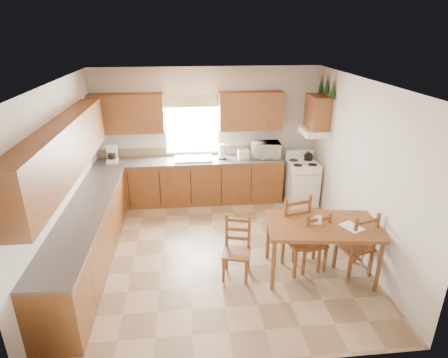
{
  "coord_description": "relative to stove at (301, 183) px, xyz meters",
  "views": [
    {
      "loc": [
        -0.41,
        -5.2,
        3.41
      ],
      "look_at": [
        0.15,
        0.3,
        1.15
      ],
      "focal_mm": 30.0,
      "sensor_mm": 36.0,
      "label": 1
    }
  ],
  "objects": [
    {
      "name": "upper_cab_back_right",
      "position": [
        -1.02,
        0.43,
        1.42
      ],
      "size": [
        1.25,
        0.33,
        0.75
      ],
      "primitive_type": "cube",
      "color": "brown",
      "rests_on": "wall_back"
    },
    {
      "name": "pine_decal_a",
      "position": [
        0.33,
        -0.32,
        1.95
      ],
      "size": [
        0.22,
        0.22,
        0.36
      ],
      "primitive_type": "cone",
      "color": "#113516",
      "rests_on": "wall_right"
    },
    {
      "name": "stove",
      "position": [
        0.0,
        0.0,
        0.0
      ],
      "size": [
        0.62,
        0.64,
        0.86
      ],
      "primitive_type": "cube",
      "rotation": [
        0.0,
        0.0,
        0.07
      ],
      "color": "white",
      "rests_on": "floor"
    },
    {
      "name": "wall_left",
      "position": [
        -4.13,
        -1.65,
        0.92
      ],
      "size": [
        4.5,
        4.5,
        0.0
      ],
      "primitive_type": "plane",
      "color": "silver",
      "rests_on": "floor"
    },
    {
      "name": "chair_far_left",
      "position": [
        -1.65,
        -2.33,
        0.03
      ],
      "size": [
        0.47,
        0.45,
        0.92
      ],
      "primitive_type": "cube",
      "rotation": [
        0.0,
        0.0,
        -0.25
      ],
      "color": "brown",
      "rests_on": "floor"
    },
    {
      "name": "wall_right",
      "position": [
        0.37,
        -1.65,
        0.92
      ],
      "size": [
        4.5,
        4.5,
        0.0
      ],
      "primitive_type": "plane",
      "color": "silver",
      "rests_on": "floor"
    },
    {
      "name": "upper_cab_left",
      "position": [
        -3.96,
        -1.8,
        1.42
      ],
      "size": [
        0.33,
        3.6,
        0.75
      ],
      "primitive_type": "cube",
      "color": "brown",
      "rests_on": "wall_left"
    },
    {
      "name": "ceiling",
      "position": [
        -1.88,
        -1.65,
        2.27
      ],
      "size": [
        4.5,
        4.5,
        0.0
      ],
      "primitive_type": "plane",
      "color": "brown",
      "rests_on": "floor"
    },
    {
      "name": "range_hood",
      "position": [
        0.15,
        -0.0,
        1.09
      ],
      "size": [
        0.44,
        0.62,
        0.12
      ],
      "primitive_type": "cube",
      "color": "white",
      "rests_on": "wall_right"
    },
    {
      "name": "paper_towel",
      "position": [
        -1.6,
        0.29,
        0.64
      ],
      "size": [
        0.14,
        0.14,
        0.31
      ],
      "primitive_type": "cylinder",
      "rotation": [
        0.0,
        0.0,
        0.04
      ],
      "color": "white",
      "rests_on": "counter_back"
    },
    {
      "name": "counter_back",
      "position": [
        -2.25,
        0.3,
        0.47
      ],
      "size": [
        3.75,
        0.63,
        0.04
      ],
      "primitive_type": "cube",
      "color": "#524B49",
      "rests_on": "lower_cab_back"
    },
    {
      "name": "pine_decal_b",
      "position": [
        0.33,
        -0.0,
        1.99
      ],
      "size": [
        0.22,
        0.22,
        0.36
      ],
      "primitive_type": "cone",
      "color": "#113516",
      "rests_on": "wall_right"
    },
    {
      "name": "coffeemaker",
      "position": [
        -3.78,
        0.31,
        0.65
      ],
      "size": [
        0.25,
        0.27,
        0.32
      ],
      "primitive_type": "cube",
      "rotation": [
        0.0,
        0.0,
        0.32
      ],
      "color": "white",
      "rests_on": "counter_back"
    },
    {
      "name": "chair_near_right",
      "position": [
        0.08,
        -2.4,
        0.08
      ],
      "size": [
        0.51,
        0.5,
        1.02
      ],
      "primitive_type": "cube",
      "rotation": [
        0.0,
        0.0,
        3.39
      ],
      "color": "brown",
      "rests_on": "floor"
    },
    {
      "name": "backsplash",
      "position": [
        -2.25,
        0.59,
        0.58
      ],
      "size": [
        3.75,
        0.01,
        0.18
      ],
      "primitive_type": "cube",
      "color": "#857254",
      "rests_on": "counter_back"
    },
    {
      "name": "upper_cab_stove",
      "position": [
        0.2,
        -0.0,
        1.47
      ],
      "size": [
        0.33,
        0.62,
        0.62
      ],
      "primitive_type": "cube",
      "color": "brown",
      "rests_on": "wall_right"
    },
    {
      "name": "wall_front",
      "position": [
        -1.88,
        -3.9,
        0.92
      ],
      "size": [
        4.5,
        4.5,
        0.0
      ],
      "primitive_type": "plane",
      "color": "silver",
      "rests_on": "floor"
    },
    {
      "name": "table_card",
      "position": [
        -0.51,
        -2.38,
        0.47
      ],
      "size": [
        0.1,
        0.04,
        0.13
      ],
      "primitive_type": "cube",
      "rotation": [
        0.0,
        0.0,
        -0.19
      ],
      "color": "white",
      "rests_on": "dining_table"
    },
    {
      "name": "toaster",
      "position": [
        -1.17,
        0.25,
        0.58
      ],
      "size": [
        0.23,
        0.16,
        0.17
      ],
      "primitive_type": "cube",
      "rotation": [
        0.0,
        0.0,
        0.12
      ],
      "color": "white",
      "rests_on": "counter_back"
    },
    {
      "name": "pine_decal_c",
      "position": [
        0.33,
        0.32,
        1.95
      ],
      "size": [
        0.22,
        0.22,
        0.36
      ],
      "primitive_type": "cone",
      "color": "#113516",
      "rests_on": "wall_right"
    },
    {
      "name": "floor",
      "position": [
        -1.88,
        -1.65,
        -0.43
      ],
      "size": [
        4.5,
        4.5,
        0.0
      ],
      "primitive_type": "plane",
      "color": "#947B5B",
      "rests_on": "ground"
    },
    {
      "name": "table_paper",
      "position": [
        -0.06,
        -2.51,
        0.4
      ],
      "size": [
        0.33,
        0.36,
        0.0
      ],
      "primitive_type": "cube",
      "rotation": [
        0.0,
        0.0,
        0.43
      ],
      "color": "white",
      "rests_on": "dining_table"
    },
    {
      "name": "lower_cab_back",
      "position": [
        -2.25,
        0.3,
        0.01
      ],
      "size": [
        3.75,
        0.6,
        0.88
      ],
      "primitive_type": "cube",
      "color": "brown",
      "rests_on": "floor"
    },
    {
      "name": "wall_back",
      "position": [
        -1.88,
        0.6,
        0.92
      ],
      "size": [
        4.5,
        4.5,
        0.0
      ],
      "primitive_type": "plane",
      "color": "silver",
      "rests_on": "floor"
    },
    {
      "name": "sink_basin",
      "position": [
        -2.18,
        0.3,
        0.51
      ],
      "size": [
        0.75,
        0.45,
        0.04
      ],
      "primitive_type": "cube",
      "color": "silver",
      "rests_on": "counter_back"
    },
    {
      "name": "window_valance",
      "position": [
        -2.18,
        0.54,
        1.62
      ],
      "size": [
        1.19,
        0.01,
        0.24
      ],
      "primitive_type": "cube",
      "color": "#58713B",
      "rests_on": "wall_back"
    },
    {
      "name": "microwave",
      "position": [
        -0.71,
        0.3,
        0.65
      ],
      "size": [
        0.55,
        0.41,
        0.32
      ],
      "primitive_type": "imported",
      "rotation": [
        0.0,
        0.0,
        -0.05
      ],
      "color": "white",
      "rests_on": "counter_back"
    },
    {
      "name": "chair_far_right",
      "position": [
        -0.66,
        -2.23,
        0.11
      ],
      "size": [
        0.55,
        0.53,
        1.09
      ],
      "primitive_type": "cube",
      "rotation": [
        0.0,
        0.0,
        0.24
      ],
      "color": "brown",
      "rests_on": "floor"
    },
    {
      "name": "window_pane",
      "position": [
        -2.18,
        0.56,
        1.12
      ],
      "size": [
        1.05,
        0.01,
        1.1
      ],
      "primitive_type": "cube",
      "color": "white",
      "rests_on": "wall_back"
    },
    {
      "name": "window_frame",
      "position": [
        -2.18,
        0.57,
        1.12
      ],
      "size": [
        1.13,
        0.02,
        1.18
      ],
      "primitive_type": "cube",
      "color": "white",
      "rests_on": "wall_back"
    },
    {
      "name": "lower_cab_left",
      "position": [
        -3.83,
        -1.8,
        0.01
      ],
      "size": [
        0.6,
        3.6,
        0.88
      ],
      "primitive_type": "cube",
      "color": "brown",
      "rests_on": "floor"
    },
    {
      "name": "counter_left",
      "position": [
        -3.83,
        -1.8,
        0.47
      ],
      "size": [
        0.63,
        3.6,
        0.04
      ],
      "primitive_type": "cube",
      "color": "#524B49",
      "rests_on": "lower_cab_left"
    },
    {
      "name": "dining_table",
      "position": [
        -0.44,
        -2.39,
        -0.02
      ],
      "size": [
        1.64,
        1.06,
        0.83
      ],
      "primitive_type": "cube",
      "rotation": [
        0.0,
        0.0,
        -0.12
      ],
      "color": "brown",
      "rests_on": "floor"
    },
    {
      "name": "upper_cab_back_left",
      "position": [
        -3.43,
        0.43,
        1.42
      ],
      "size": [
        1.41,
        0.33,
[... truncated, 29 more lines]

